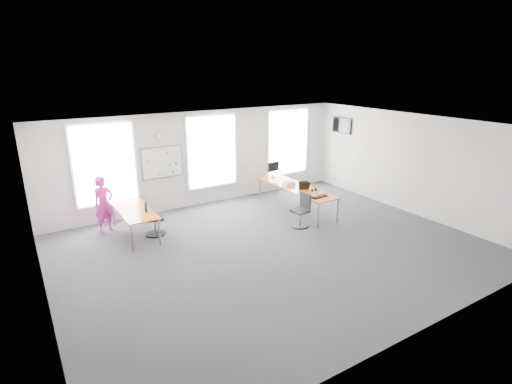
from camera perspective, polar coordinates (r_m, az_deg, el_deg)
floor at (r=10.01m, az=2.48°, el=-8.02°), size 10.00×10.00×0.00m
ceiling at (r=9.12m, az=2.73°, el=9.22°), size 10.00×10.00×0.00m
wall_back at (r=12.84m, az=-7.57°, el=4.76°), size 10.00×0.00×10.00m
wall_front at (r=6.79m, az=22.25°, el=-8.49°), size 10.00×0.00×10.00m
wall_left at (r=7.95m, az=-28.84°, el=-5.57°), size 0.00×10.00×10.00m
wall_right at (r=12.87m, az=21.34°, el=3.72°), size 0.00×10.00×10.00m
window_left at (r=11.89m, az=-20.82°, el=3.70°), size 1.60×0.06×2.20m
window_mid at (r=12.89m, az=-6.33°, el=5.77°), size 1.60×0.06×2.20m
window_right at (r=14.41m, az=4.55°, el=7.09°), size 1.60×0.06×2.20m
desk_right at (r=12.38m, az=5.69°, el=0.59°), size 0.84×3.15×0.77m
desk_left at (r=10.96m, az=-17.01°, el=-2.70°), size 0.80×1.99×0.73m
chair_right at (r=11.26m, az=6.52°, el=-2.85°), size 0.50×0.50×0.94m
chair_left at (r=10.94m, az=-14.59°, el=-3.83°), size 0.54×0.54×0.99m
person at (r=11.43m, az=-20.89°, el=-1.68°), size 0.66×0.53×1.55m
whiteboard at (r=12.32m, az=-13.24°, el=4.14°), size 1.20×0.03×0.90m
wall_clock at (r=12.17m, az=-13.51°, el=7.80°), size 0.30×0.04×0.30m
tv at (r=14.64m, az=12.18°, el=9.30°), size 0.06×0.90×0.55m
keyboard at (r=11.43m, az=9.05°, el=-0.69°), size 0.52×0.21×0.02m
mouse at (r=11.61m, az=9.80°, el=-0.39°), size 0.10×0.14×0.05m
lens_cap at (r=11.74m, az=8.73°, el=-0.21°), size 0.07×0.07×0.01m
headphones at (r=11.94m, az=8.27°, el=0.31°), size 0.16×0.09×0.09m
laptop_sleeve at (r=12.06m, az=6.88°, el=0.93°), size 0.31×0.25×0.24m
paper_stack at (r=12.43m, az=4.71°, el=1.21°), size 0.34×0.26×0.11m
monitor at (r=13.21m, az=2.50°, el=3.42°), size 0.48×0.19×0.53m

